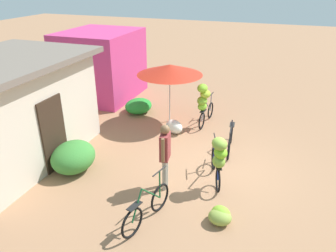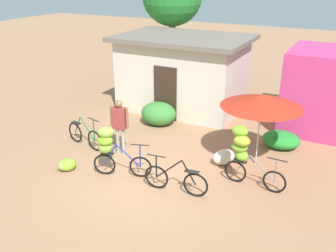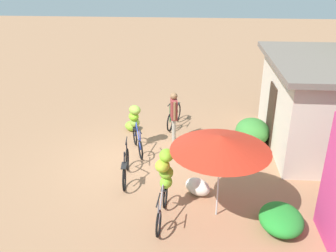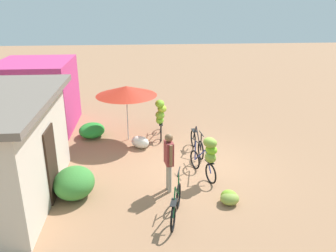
{
  "view_description": "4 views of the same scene",
  "coord_description": "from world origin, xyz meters",
  "px_view_note": "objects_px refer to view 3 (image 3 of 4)",
  "views": [
    {
      "loc": [
        -7.69,
        -1.43,
        4.84
      ],
      "look_at": [
        0.53,
        1.55,
        0.74
      ],
      "focal_mm": 34.71,
      "sensor_mm": 36.0,
      "label": 1
    },
    {
      "loc": [
        4.6,
        -7.66,
        5.25
      ],
      "look_at": [
        0.14,
        1.04,
        1.16
      ],
      "focal_mm": 40.66,
      "sensor_mm": 36.0,
      "label": 2
    },
    {
      "loc": [
        9.69,
        1.54,
        5.58
      ],
      "look_at": [
        -0.04,
        0.83,
        1.17
      ],
      "focal_mm": 39.64,
      "sensor_mm": 36.0,
      "label": 3
    },
    {
      "loc": [
        -9.92,
        1.61,
        5.16
      ],
      "look_at": [
        0.69,
        0.77,
        1.15
      ],
      "focal_mm": 37.08,
      "sensor_mm": 36.0,
      "label": 4
    }
  ],
  "objects_px": {
    "banana_pile_on_ground": "(132,126)",
    "person_vendor": "(174,112)",
    "building_low": "(321,103)",
    "market_umbrella": "(221,143)",
    "bicycle_near_pile": "(135,123)",
    "produce_sack": "(198,187)",
    "bicycle_center_loaded": "(126,168)",
    "bicycle_leftmost": "(174,116)",
    "bicycle_by_shop": "(165,177)"
  },
  "relations": [
    {
      "from": "building_low",
      "to": "produce_sack",
      "type": "xyz_separation_m",
      "value": [
        3.1,
        -3.81,
        -1.23
      ]
    },
    {
      "from": "market_umbrella",
      "to": "bicycle_by_shop",
      "type": "relative_size",
      "value": 1.37
    },
    {
      "from": "bicycle_center_loaded",
      "to": "produce_sack",
      "type": "distance_m",
      "value": 2.06
    },
    {
      "from": "bicycle_near_pile",
      "to": "banana_pile_on_ground",
      "type": "relative_size",
      "value": 2.6
    },
    {
      "from": "bicycle_by_shop",
      "to": "person_vendor",
      "type": "bearing_deg",
      "value": -179.93
    },
    {
      "from": "building_low",
      "to": "banana_pile_on_ground",
      "type": "height_order",
      "value": "building_low"
    },
    {
      "from": "bicycle_leftmost",
      "to": "person_vendor",
      "type": "height_order",
      "value": "person_vendor"
    },
    {
      "from": "banana_pile_on_ground",
      "to": "person_vendor",
      "type": "bearing_deg",
      "value": 63.37
    },
    {
      "from": "bicycle_by_shop",
      "to": "produce_sack",
      "type": "relative_size",
      "value": 2.33
    },
    {
      "from": "bicycle_leftmost",
      "to": "bicycle_center_loaded",
      "type": "relative_size",
      "value": 0.95
    },
    {
      "from": "bicycle_leftmost",
      "to": "bicycle_near_pile",
      "type": "bearing_deg",
      "value": -32.04
    },
    {
      "from": "market_umbrella",
      "to": "bicycle_by_shop",
      "type": "distance_m",
      "value": 1.56
    },
    {
      "from": "bicycle_leftmost",
      "to": "bicycle_by_shop",
      "type": "xyz_separation_m",
      "value": [
        5.07,
        0.07,
        0.61
      ]
    },
    {
      "from": "building_low",
      "to": "market_umbrella",
      "type": "distance_m",
      "value": 5.18
    },
    {
      "from": "building_low",
      "to": "bicycle_near_pile",
      "type": "bearing_deg",
      "value": -84.19
    },
    {
      "from": "bicycle_near_pile",
      "to": "person_vendor",
      "type": "distance_m",
      "value": 1.3
    },
    {
      "from": "person_vendor",
      "to": "banana_pile_on_ground",
      "type": "bearing_deg",
      "value": -116.63
    },
    {
      "from": "banana_pile_on_ground",
      "to": "building_low",
      "type": "bearing_deg",
      "value": 83.72
    },
    {
      "from": "bicycle_center_loaded",
      "to": "person_vendor",
      "type": "distance_m",
      "value": 2.78
    },
    {
      "from": "bicycle_near_pile",
      "to": "bicycle_by_shop",
      "type": "bearing_deg",
      "value": 20.06
    },
    {
      "from": "bicycle_leftmost",
      "to": "banana_pile_on_ground",
      "type": "xyz_separation_m",
      "value": [
        0.53,
        -1.48,
        -0.2
      ]
    },
    {
      "from": "bicycle_near_pile",
      "to": "bicycle_by_shop",
      "type": "height_order",
      "value": "bicycle_by_shop"
    },
    {
      "from": "bicycle_near_pile",
      "to": "bicycle_center_loaded",
      "type": "bearing_deg",
      "value": 0.44
    },
    {
      "from": "building_low",
      "to": "market_umbrella",
      "type": "bearing_deg",
      "value": -40.67
    },
    {
      "from": "bicycle_near_pile",
      "to": "banana_pile_on_ground",
      "type": "height_order",
      "value": "bicycle_near_pile"
    },
    {
      "from": "bicycle_leftmost",
      "to": "produce_sack",
      "type": "height_order",
      "value": "bicycle_leftmost"
    },
    {
      "from": "building_low",
      "to": "person_vendor",
      "type": "bearing_deg",
      "value": -88.79
    },
    {
      "from": "market_umbrella",
      "to": "person_vendor",
      "type": "distance_m",
      "value": 4.11
    },
    {
      "from": "market_umbrella",
      "to": "banana_pile_on_ground",
      "type": "height_order",
      "value": "market_umbrella"
    },
    {
      "from": "bicycle_near_pile",
      "to": "bicycle_by_shop",
      "type": "xyz_separation_m",
      "value": [
        3.27,
        1.2,
        0.12
      ]
    },
    {
      "from": "building_low",
      "to": "person_vendor",
      "type": "distance_m",
      "value": 4.63
    },
    {
      "from": "bicycle_by_shop",
      "to": "banana_pile_on_ground",
      "type": "bearing_deg",
      "value": -161.17
    },
    {
      "from": "building_low",
      "to": "bicycle_center_loaded",
      "type": "distance_m",
      "value": 6.4
    },
    {
      "from": "produce_sack",
      "to": "banana_pile_on_ground",
      "type": "bearing_deg",
      "value": -148.23
    },
    {
      "from": "bicycle_near_pile",
      "to": "person_vendor",
      "type": "xyz_separation_m",
      "value": [
        -0.49,
        1.19,
        0.2
      ]
    },
    {
      "from": "produce_sack",
      "to": "bicycle_near_pile",
      "type": "bearing_deg",
      "value": -141.65
    },
    {
      "from": "bicycle_center_loaded",
      "to": "produce_sack",
      "type": "bearing_deg",
      "value": 73.61
    },
    {
      "from": "bicycle_leftmost",
      "to": "person_vendor",
      "type": "distance_m",
      "value": 1.48
    },
    {
      "from": "produce_sack",
      "to": "person_vendor",
      "type": "xyz_separation_m",
      "value": [
        -3.0,
        -0.79,
        0.84
      ]
    },
    {
      "from": "bicycle_center_loaded",
      "to": "bicycle_leftmost",
      "type": "bearing_deg",
      "value": 163.43
    },
    {
      "from": "bicycle_center_loaded",
      "to": "banana_pile_on_ground",
      "type": "bearing_deg",
      "value": -173.43
    },
    {
      "from": "bicycle_center_loaded",
      "to": "bicycle_by_shop",
      "type": "bearing_deg",
      "value": 41.28
    },
    {
      "from": "market_umbrella",
      "to": "produce_sack",
      "type": "distance_m",
      "value": 1.94
    },
    {
      "from": "market_umbrella",
      "to": "produce_sack",
      "type": "xyz_separation_m",
      "value": [
        -0.82,
        -0.45,
        -1.7
      ]
    },
    {
      "from": "bicycle_near_pile",
      "to": "banana_pile_on_ground",
      "type": "distance_m",
      "value": 1.49
    },
    {
      "from": "bicycle_leftmost",
      "to": "banana_pile_on_ground",
      "type": "bearing_deg",
      "value": -70.38
    },
    {
      "from": "bicycle_by_shop",
      "to": "person_vendor",
      "type": "distance_m",
      "value": 3.77
    },
    {
      "from": "produce_sack",
      "to": "bicycle_center_loaded",
      "type": "bearing_deg",
      "value": -106.39
    },
    {
      "from": "produce_sack",
      "to": "bicycle_leftmost",
      "type": "bearing_deg",
      "value": -168.66
    },
    {
      "from": "bicycle_leftmost",
      "to": "produce_sack",
      "type": "xyz_separation_m",
      "value": [
        4.3,
        0.86,
        -0.14
      ]
    }
  ]
}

